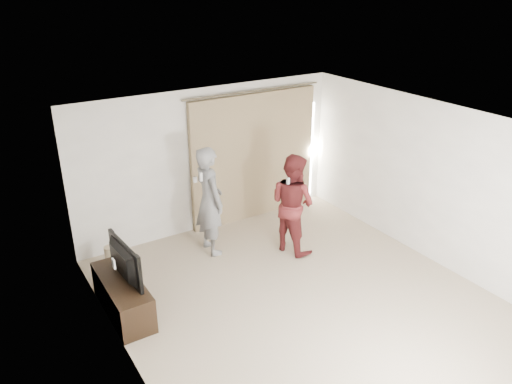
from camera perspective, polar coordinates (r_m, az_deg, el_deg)
floor at (r=7.47m, az=4.95°, el=-11.98°), size 5.50×5.50×0.00m
wall_back at (r=8.95m, az=-5.34°, el=3.69°), size 5.00×0.04×2.60m
wall_left at (r=5.81m, az=-15.01°, el=-8.88°), size 0.04×5.50×2.60m
ceiling at (r=6.32m, az=5.77°, el=7.53°), size 5.00×5.50×0.01m
curtain at (r=9.35m, az=-0.13°, el=4.05°), size 2.80×0.11×2.46m
tv_console at (r=7.27m, az=-14.98°, el=-11.44°), size 0.47×1.35×0.52m
tv at (r=6.98m, az=-15.45°, el=-7.80°), size 0.20×0.98×0.56m
scratching_post at (r=8.32m, az=-16.24°, el=-7.51°), size 0.31×0.31×0.41m
person_man at (r=8.21m, az=-5.35°, el=-1.00°), size 0.45×0.68×1.86m
person_woman at (r=8.28m, az=4.21°, el=-1.29°), size 0.82×0.96×1.71m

